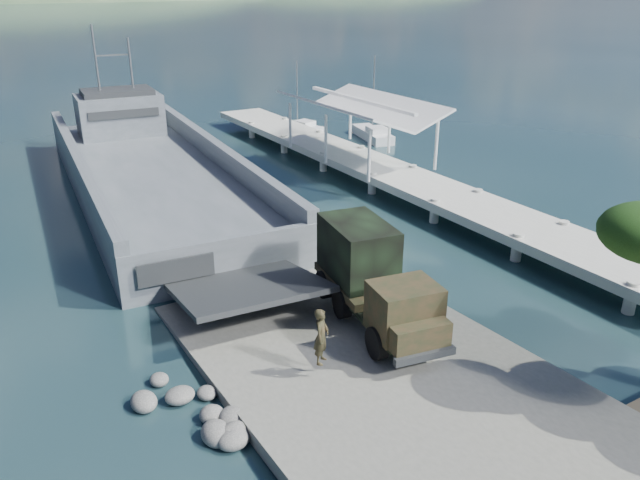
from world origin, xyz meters
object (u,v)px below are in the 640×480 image
Objects in this scene: pier at (368,156)px; sailboat_far at (299,128)px; landing_craft at (152,180)px; military_truck at (372,277)px; sailboat_near at (373,135)px; soldier at (321,347)px.

sailboat_far reaches higher than pier.
landing_craft is 19.84m from sailboat_far.
military_truck is at bearing -124.40° from pier.
pier is 6.20× the size of sailboat_near.
sailboat_far is (3.03, 15.28, -1.26)m from pier.
pier is at bearing 64.83° from military_truck.
sailboat_far is at bearing 78.77° from pier.
sailboat_near is at bearing 63.93° from military_truck.
pier is 14.19m from landing_craft.
soldier is (-14.76, -18.64, -0.13)m from pier.
sailboat_far is at bearing 19.46° from soldier.
soldier is 0.30× the size of sailboat_far.
sailboat_near reaches higher than soldier.
soldier is 35.57m from sailboat_near.
sailboat_near is (7.06, 9.44, -1.22)m from pier.
landing_craft is 4.72× the size of military_truck.
pier is 23.77m from soldier.
military_truck is at bearing -10.86° from soldier.
sailboat_near is 1.12× the size of sailboat_far.
military_truck is 4.18m from soldier.
sailboat_far is (16.53, 10.96, -0.52)m from landing_craft.
sailboat_near is at bearing -69.97° from sailboat_far.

